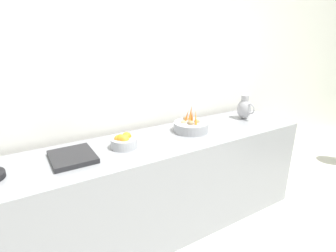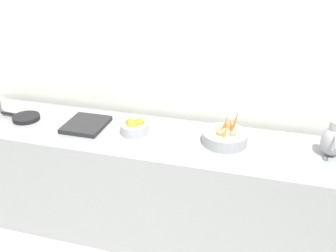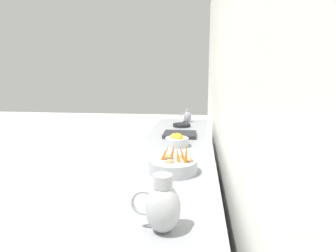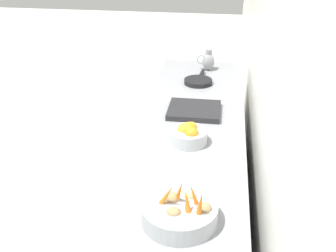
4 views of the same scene
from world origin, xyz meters
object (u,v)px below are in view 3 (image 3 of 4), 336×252
(metal_pitcher_short, at_px, (187,116))
(vegetable_colander, at_px, (173,165))
(metal_pitcher_tall, at_px, (162,206))
(skillet_on_counter, at_px, (182,125))
(orange_bowl, at_px, (177,140))

(metal_pitcher_short, bearing_deg, vegetable_colander, 89.77)
(vegetable_colander, relative_size, metal_pitcher_tall, 1.28)
(vegetable_colander, relative_size, skillet_on_counter, 0.91)
(skillet_on_counter, bearing_deg, orange_bowl, 91.01)
(orange_bowl, distance_m, metal_pitcher_short, 1.26)
(vegetable_colander, distance_m, metal_pitcher_short, 1.94)
(vegetable_colander, distance_m, metal_pitcher_tall, 0.72)
(vegetable_colander, relative_size, metal_pitcher_short, 1.85)
(orange_bowl, xyz_separation_m, skillet_on_counter, (0.02, -0.93, -0.03))
(metal_pitcher_short, bearing_deg, skillet_on_counter, 80.49)
(orange_bowl, height_order, skillet_on_counter, orange_bowl)
(skillet_on_counter, bearing_deg, metal_pitcher_tall, 91.65)
(orange_bowl, relative_size, skillet_on_counter, 0.59)
(vegetable_colander, xyz_separation_m, orange_bowl, (0.03, -0.68, 0.00))
(vegetable_colander, bearing_deg, metal_pitcher_short, -90.23)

